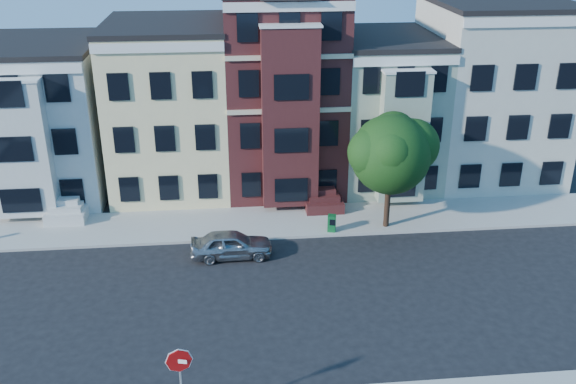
{
  "coord_description": "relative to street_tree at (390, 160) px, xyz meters",
  "views": [
    {
      "loc": [
        -3.5,
        -24.52,
        16.24
      ],
      "look_at": [
        -0.8,
        2.78,
        4.2
      ],
      "focal_mm": 40.0,
      "sensor_mm": 36.0,
      "label": 1
    }
  ],
  "objects": [
    {
      "name": "far_sidewalk",
      "position": [
        -5.08,
        1.24,
        -4.02
      ],
      "size": [
        60.0,
        4.0,
        0.15
      ],
      "primitive_type": "cube",
      "color": "#9E9B93",
      "rests_on": "ground"
    },
    {
      "name": "parked_car",
      "position": [
        -8.62,
        -2.38,
        -3.39
      ],
      "size": [
        4.17,
        1.72,
        1.41
      ],
      "primitive_type": "imported",
      "rotation": [
        0.0,
        0.0,
        1.58
      ],
      "color": "#92959A",
      "rests_on": "ground"
    },
    {
      "name": "house_white",
      "position": [
        -20.08,
        7.74,
        0.41
      ],
      "size": [
        8.0,
        9.0,
        9.0
      ],
      "primitive_type": "cube",
      "color": "beige",
      "rests_on": "ground"
    },
    {
      "name": "house_yellow",
      "position": [
        -12.08,
        7.74,
        0.91
      ],
      "size": [
        7.0,
        9.0,
        10.0
      ],
      "primitive_type": "cube",
      "color": "beige",
      "rests_on": "ground"
    },
    {
      "name": "house_brown",
      "position": [
        -5.08,
        7.74,
        1.91
      ],
      "size": [
        7.0,
        9.0,
        12.0
      ],
      "primitive_type": "cube",
      "color": "#421919",
      "rests_on": "ground"
    },
    {
      "name": "ground",
      "position": [
        -5.08,
        -6.76,
        -4.09
      ],
      "size": [
        120.0,
        120.0,
        0.0
      ],
      "primitive_type": "plane",
      "color": "black"
    },
    {
      "name": "newspaper_box",
      "position": [
        -3.12,
        -0.34,
        -3.46
      ],
      "size": [
        0.51,
        0.48,
        0.96
      ],
      "primitive_type": "cube",
      "rotation": [
        0.0,
        0.0,
        -0.25
      ],
      "color": "#0F5D29",
      "rests_on": "far_sidewalk"
    },
    {
      "name": "house_cream",
      "position": [
        8.42,
        7.74,
        1.41
      ],
      "size": [
        8.0,
        9.0,
        11.0
      ],
      "primitive_type": "cube",
      "color": "beige",
      "rests_on": "ground"
    },
    {
      "name": "street_tree",
      "position": [
        0.0,
        0.0,
        0.0
      ],
      "size": [
        6.97,
        6.97,
        7.88
      ],
      "primitive_type": null,
      "rotation": [
        0.0,
        0.0,
        -0.03
      ],
      "color": "#1B4713",
      "rests_on": "far_sidewalk"
    },
    {
      "name": "stop_sign",
      "position": [
        -10.47,
        -13.92,
        -2.26
      ],
      "size": [
        0.93,
        0.34,
        3.36
      ],
      "primitive_type": null,
      "rotation": [
        0.0,
        0.0,
        -0.23
      ],
      "color": "#A50909",
      "rests_on": "near_sidewalk"
    },
    {
      "name": "house_green",
      "position": [
        1.42,
        7.74,
        0.41
      ],
      "size": [
        6.0,
        9.0,
        9.0
      ],
      "primitive_type": "cube",
      "color": "gray",
      "rests_on": "ground"
    }
  ]
}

